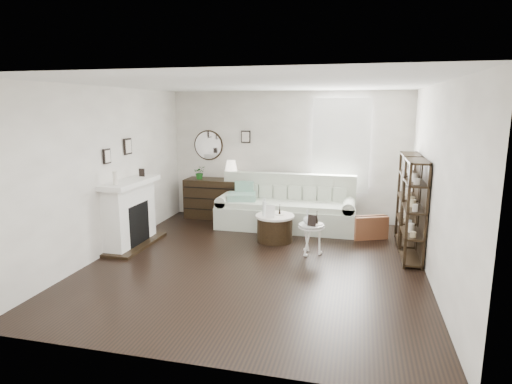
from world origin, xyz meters
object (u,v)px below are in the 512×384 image
(sofa, at_px, (286,210))
(pedestal_table, at_px, (311,227))
(dresser, at_px, (215,198))
(drum_table, at_px, (275,228))

(sofa, xyz_separation_m, pedestal_table, (0.67, -1.50, 0.12))
(dresser, xyz_separation_m, drum_table, (1.59, -1.33, -0.18))
(sofa, bearing_deg, drum_table, -92.69)
(pedestal_table, bearing_deg, sofa, 114.08)
(drum_table, height_order, pedestal_table, pedestal_table)
(sofa, height_order, dresser, sofa)
(sofa, height_order, drum_table, sofa)
(dresser, distance_m, drum_table, 2.08)
(pedestal_table, bearing_deg, drum_table, 142.39)
(dresser, height_order, pedestal_table, dresser)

